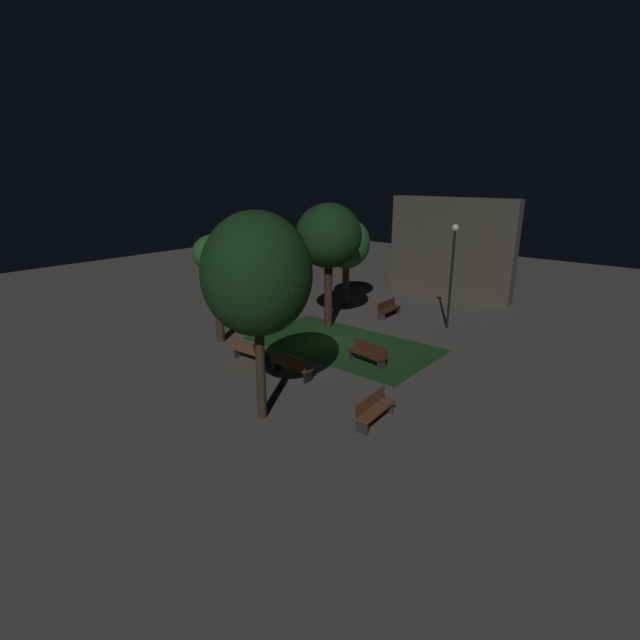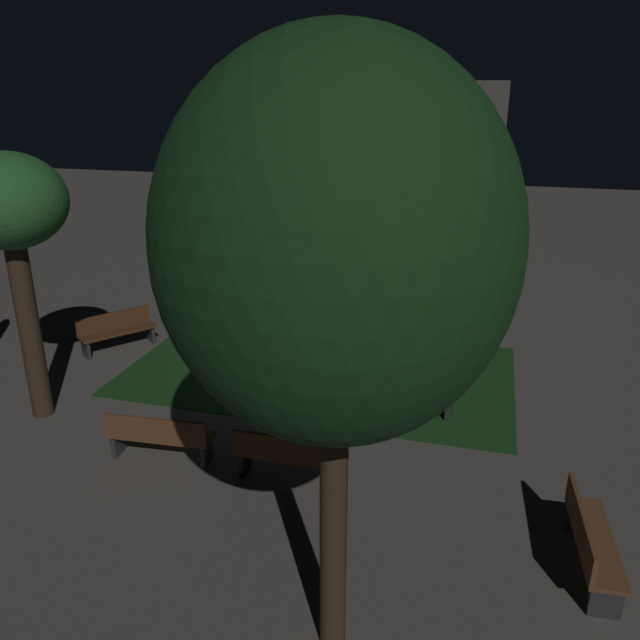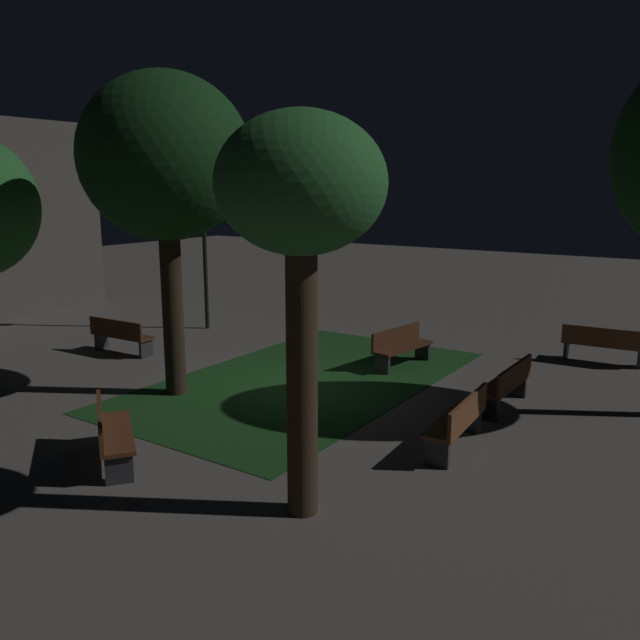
% 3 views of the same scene
% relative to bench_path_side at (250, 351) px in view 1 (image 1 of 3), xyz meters
% --- Properties ---
extents(ground_plane, '(60.00, 60.00, 0.00)m').
position_rel_bench_path_side_xyz_m(ground_plane, '(1.15, 4.20, -0.48)').
color(ground_plane, '#56514C').
extents(grass_lawn, '(8.40, 4.85, 0.01)m').
position_rel_bench_path_side_xyz_m(grass_lawn, '(1.64, 4.17, -0.48)').
color(grass_lawn, '#194219').
rests_on(grass_lawn, ground).
extents(bench_path_side, '(1.83, 0.60, 0.88)m').
position_rel_bench_path_side_xyz_m(bench_path_side, '(0.00, 0.00, 0.00)').
color(bench_path_side, brown).
rests_on(bench_path_side, ground).
extents(bench_back_row, '(1.80, 0.49, 0.88)m').
position_rel_bench_path_side_xyz_m(bench_back_row, '(2.30, -0.00, 0.00)').
color(bench_back_row, '#512D19').
rests_on(bench_back_row, ground).
extents(bench_lawn_edge, '(1.85, 0.74, 0.88)m').
position_rel_bench_path_side_xyz_m(bench_lawn_edge, '(3.81, 2.98, 0.00)').
color(bench_lawn_edge, '#422314').
rests_on(bench_lawn_edge, ground).
extents(bench_by_lamp, '(0.60, 1.83, 0.88)m').
position_rel_bench_path_side_xyz_m(bench_by_lamp, '(6.64, -0.84, 0.00)').
color(bench_by_lamp, brown).
rests_on(bench_by_lamp, ground).
extents(bench_near_trees, '(0.56, 1.82, 0.88)m').
position_rel_bench_path_side_xyz_m(bench_near_trees, '(0.90, 9.24, 0.00)').
color(bench_near_trees, '#422314').
rests_on(bench_near_trees, ground).
extents(bench_front_right, '(1.45, 1.73, 0.88)m').
position_rel_bench_path_side_xyz_m(bench_front_right, '(-3.39, 4.15, 0.00)').
color(bench_front_right, '#512D19').
rests_on(bench_front_right, ground).
extents(tree_near_wall, '(2.70, 2.70, 5.12)m').
position_rel_bench_path_side_xyz_m(tree_near_wall, '(-2.29, 9.61, 3.15)').
color(tree_near_wall, '#423021').
rests_on(tree_near_wall, ground).
extents(tree_back_left, '(2.01, 2.01, 4.96)m').
position_rel_bench_path_side_xyz_m(tree_back_left, '(-3.00, 0.88, 3.46)').
color(tree_back_left, '#38281C').
rests_on(tree_back_left, ground).
extents(tree_back_right, '(3.22, 3.22, 6.18)m').
position_rel_bench_path_side_xyz_m(tree_back_right, '(-0.52, 5.78, 4.09)').
color(tree_back_right, '#2D2116').
rests_on(tree_back_right, ground).
extents(tree_right_canopy, '(3.28, 3.28, 6.49)m').
position_rel_bench_path_side_xyz_m(tree_right_canopy, '(3.72, -2.83, 4.14)').
color(tree_right_canopy, '#38281C').
rests_on(tree_right_canopy, ground).
extents(lamp_post_plaza_east, '(0.36, 0.36, 5.19)m').
position_rel_bench_path_side_xyz_m(lamp_post_plaza_east, '(4.24, 9.51, 2.98)').
color(lamp_post_plaza_east, black).
rests_on(lamp_post_plaza_east, ground).
extents(pedestrian, '(0.32, 0.32, 1.61)m').
position_rel_bench_path_side_xyz_m(pedestrian, '(-6.45, 3.35, 0.37)').
color(pedestrian, black).
rests_on(pedestrian, ground).
extents(building_wall_backdrop, '(8.09, 0.80, 6.14)m').
position_rel_bench_path_side_xyz_m(building_wall_backdrop, '(1.21, 15.85, 2.59)').
color(building_wall_backdrop, '#4C4742').
rests_on(building_wall_backdrop, ground).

